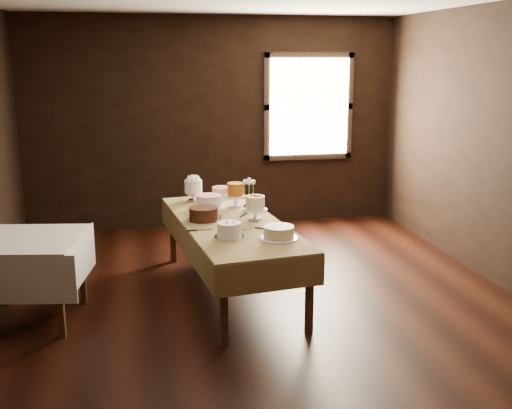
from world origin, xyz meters
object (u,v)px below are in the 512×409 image
at_px(cake_server_a, 245,229).
at_px(display_table, 230,226).
at_px(cake_server_c, 220,214).
at_px(cake_swirl, 229,231).
at_px(cake_lattice, 210,202).
at_px(cake_server_e, 205,230).
at_px(cake_meringue, 193,191).
at_px(flower_vase, 249,205).
at_px(cake_cream, 279,233).
at_px(cake_server_d, 247,213).
at_px(cake_caramel, 235,196).
at_px(cake_chocolate, 204,214).
at_px(cake_server_b, 271,230).
at_px(side_table, 27,248).
at_px(cake_flowers, 255,209).
at_px(cake_speckled, 222,193).

bearing_deg(cake_server_a, display_table, 93.82).
bearing_deg(cake_server_c, cake_swirl, -175.37).
bearing_deg(display_table, cake_server_a, -74.41).
distance_m(cake_lattice, cake_server_e, 0.85).
distance_m(cake_meringue, cake_server_e, 1.17).
distance_m(cake_meringue, flower_vase, 0.76).
height_order(cake_cream, cake_server_d, cake_cream).
bearing_deg(cake_server_d, cake_caramel, 45.27).
xyz_separation_m(display_table, flower_vase, (0.25, 0.36, 0.11)).
relative_size(cake_chocolate, cake_server_b, 1.42).
height_order(cake_lattice, cake_server_c, cake_lattice).
xyz_separation_m(cake_lattice, cake_server_e, (-0.15, -0.83, -0.05)).
relative_size(cake_server_a, cake_server_c, 1.00).
bearing_deg(cake_server_e, cake_caramel, 58.15).
xyz_separation_m(side_table, cake_server_d, (2.04, 0.57, 0.06)).
distance_m(display_table, cake_server_e, 0.38).
bearing_deg(cake_server_d, cake_meringue, 68.69).
relative_size(side_table, cake_swirl, 3.64).
bearing_deg(cake_chocolate, cake_lattice, 76.43).
distance_m(cake_caramel, cake_cream, 1.23).
distance_m(side_table, cake_server_e, 1.55).
relative_size(cake_swirl, cake_server_e, 1.19).
xyz_separation_m(cake_flowers, cake_swirl, (-0.34, -0.55, -0.04)).
bearing_deg(cake_chocolate, display_table, -16.62).
relative_size(display_table, cake_speckled, 8.88).
relative_size(cake_server_b, cake_server_e, 1.00).
height_order(display_table, side_table, side_table).
bearing_deg(cake_caramel, flower_vase, -62.74).
bearing_deg(display_table, cake_caramel, 75.47).
distance_m(cake_caramel, cake_server_d, 0.32).
xyz_separation_m(cake_speckled, cake_server_b, (0.26, -1.36, -0.06)).
bearing_deg(flower_vase, cake_lattice, 149.75).
distance_m(cake_meringue, cake_server_c, 0.68).
height_order(cake_server_c, flower_vase, flower_vase).
relative_size(cake_speckled, cake_flowers, 1.06).
bearing_deg(cake_chocolate, cake_caramel, 51.01).
height_order(cake_cream, cake_server_e, cake_cream).
bearing_deg(cake_meringue, cake_flowers, -60.43).
bearing_deg(cake_server_e, cake_speckled, 70.17).
distance_m(cake_swirl, cake_server_a, 0.30).
distance_m(side_table, cake_lattice, 1.91).
relative_size(cake_meringue, cake_chocolate, 0.73).
bearing_deg(cake_swirl, cake_cream, -16.38).
distance_m(display_table, cake_server_b, 0.50).
bearing_deg(cake_swirl, cake_caramel, 77.53).
bearing_deg(cake_server_b, cake_server_c, 157.78).
bearing_deg(cake_server_e, cake_server_c, 63.12).
relative_size(cake_server_d, cake_server_e, 1.00).
xyz_separation_m(cake_meringue, cake_flowers, (0.51, -0.90, -0.00)).
bearing_deg(cake_caramel, cake_server_a, -93.80).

